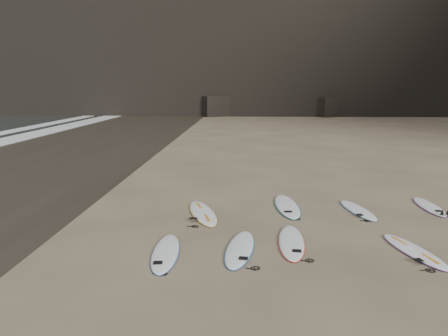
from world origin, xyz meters
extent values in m
plane|color=#897559|center=(0.00, 0.00, 0.00)|extent=(240.00, 240.00, 0.00)
cube|color=#383026|center=(-13.00, 10.00, 0.00)|extent=(12.00, 200.00, 0.01)
cube|color=black|center=(8.00, 45.00, 1.16)|extent=(4.23, 4.46, 2.33)
cube|color=black|center=(-6.00, 45.00, 1.25)|extent=(4.49, 4.76, 2.49)
ellipsoid|color=white|center=(-3.93, -0.77, 0.04)|extent=(0.74, 2.44, 0.09)
ellipsoid|color=white|center=(-2.24, -0.44, 0.04)|extent=(0.88, 2.51, 0.09)
ellipsoid|color=white|center=(-1.00, 0.05, 0.04)|extent=(0.76, 2.52, 0.09)
ellipsoid|color=white|center=(1.76, -0.41, 0.04)|extent=(1.11, 2.40, 0.08)
ellipsoid|color=white|center=(-3.37, 2.40, 0.05)|extent=(1.34, 2.76, 0.10)
ellipsoid|color=white|center=(-0.79, 3.24, 0.05)|extent=(0.81, 2.82, 0.10)
ellipsoid|color=white|center=(1.33, 2.92, 0.04)|extent=(0.94, 2.34, 0.08)
ellipsoid|color=white|center=(3.67, 3.42, 0.04)|extent=(0.60, 2.28, 0.08)
camera|label=1|loc=(-2.19, -10.07, 3.77)|focal=35.00mm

